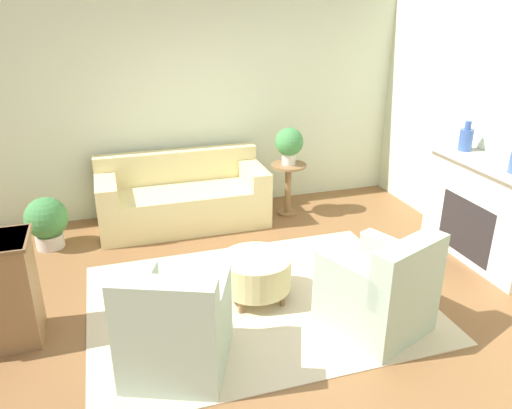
{
  "coord_description": "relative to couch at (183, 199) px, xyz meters",
  "views": [
    {
      "loc": [
        -1.18,
        -3.76,
        2.61
      ],
      "look_at": [
        0.15,
        0.55,
        0.75
      ],
      "focal_mm": 35.0,
      "sensor_mm": 36.0,
      "label": 1
    }
  ],
  "objects": [
    {
      "name": "rug",
      "position": [
        0.36,
        -1.98,
        -0.32
      ],
      "size": [
        3.05,
        2.26,
        0.01
      ],
      "color": "beige",
      "rests_on": "ground_plane"
    },
    {
      "name": "armchair_right",
      "position": [
        1.21,
        -2.66,
        0.03
      ],
      "size": [
        0.96,
        0.98,
        0.89
      ],
      "color": "#9EB29E",
      "rests_on": "rug"
    },
    {
      "name": "ottoman_table",
      "position": [
        0.36,
        -1.91,
        -0.05
      ],
      "size": [
        0.66,
        0.66,
        0.42
      ],
      "color": "beige",
      "rests_on": "rug"
    },
    {
      "name": "wall_back",
      "position": [
        0.36,
        0.54,
        1.07
      ],
      "size": [
        8.93,
        0.12,
        2.8
      ],
      "color": "beige",
      "rests_on": "ground_plane"
    },
    {
      "name": "couch",
      "position": [
        0.0,
        0.0,
        0.0
      ],
      "size": [
        2.02,
        0.87,
        0.86
      ],
      "color": "beige",
      "rests_on": "ground_plane"
    },
    {
      "name": "ground_plane",
      "position": [
        0.36,
        -1.98,
        -0.33
      ],
      "size": [
        16.0,
        16.0,
        0.0
      ],
      "primitive_type": "plane",
      "color": "brown"
    },
    {
      "name": "vase_mantel_near",
      "position": [
        2.84,
        -1.46,
        0.91
      ],
      "size": [
        0.14,
        0.14,
        0.32
      ],
      "color": "#38569E",
      "rests_on": "fireplace"
    },
    {
      "name": "potted_plant_floor",
      "position": [
        -1.56,
        -0.21,
        -0.0
      ],
      "size": [
        0.47,
        0.47,
        0.59
      ],
      "color": "beige",
      "rests_on": "ground_plane"
    },
    {
      "name": "fireplace",
      "position": [
        2.85,
        -1.86,
        0.25
      ],
      "size": [
        0.44,
        1.53,
        1.11
      ],
      "color": "silver",
      "rests_on": "ground_plane"
    },
    {
      "name": "side_table",
      "position": [
        1.35,
        -0.11,
        0.12
      ],
      "size": [
        0.45,
        0.45,
        0.68
      ],
      "color": "olive",
      "rests_on": "ground_plane"
    },
    {
      "name": "armchair_left",
      "position": [
        -0.5,
        -2.66,
        0.03
      ],
      "size": [
        0.96,
        0.98,
        0.89
      ],
      "color": "#9EB29E",
      "rests_on": "rug"
    },
    {
      "name": "potted_plant_on_side_table",
      "position": [
        1.35,
        -0.11,
        0.63
      ],
      "size": [
        0.35,
        0.35,
        0.47
      ],
      "color": "beige",
      "rests_on": "side_table"
    }
  ]
}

